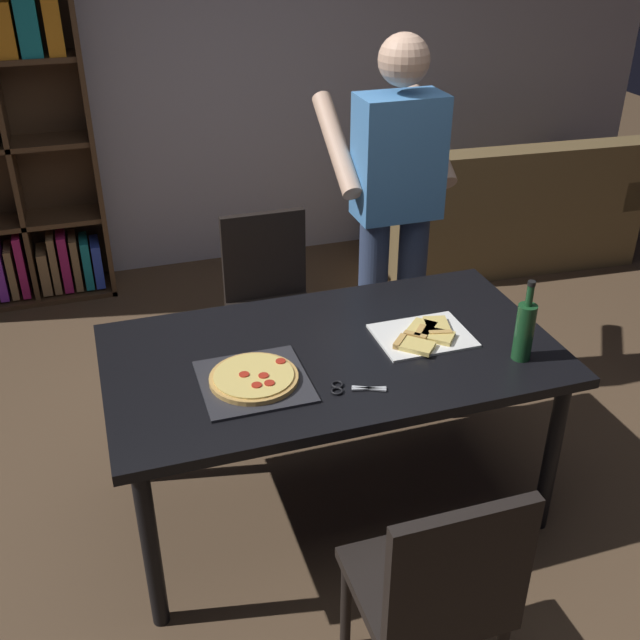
{
  "coord_description": "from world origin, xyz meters",
  "views": [
    {
      "loc": [
        -0.78,
        -2.28,
        2.25
      ],
      "look_at": [
        0.0,
        0.15,
        0.8
      ],
      "focal_mm": 42.56,
      "sensor_mm": 36.0,
      "label": 1
    }
  ],
  "objects_px": {
    "chair_near_camera": "(438,589)",
    "kitchen_scissors": "(349,388)",
    "wine_bottle": "(525,330)",
    "dining_table": "(332,366)",
    "pepperoni_pizza_on_tray": "(254,379)",
    "chair_far_side": "(270,294)",
    "person_serving_pizza": "(395,204)",
    "couch": "(501,215)"
  },
  "relations": [
    {
      "from": "pepperoni_pizza_on_tray",
      "to": "chair_near_camera",
      "type": "bearing_deg",
      "value": -68.52
    },
    {
      "from": "pepperoni_pizza_on_tray",
      "to": "kitchen_scissors",
      "type": "distance_m",
      "value": 0.33
    },
    {
      "from": "person_serving_pizza",
      "to": "kitchen_scissors",
      "type": "height_order",
      "value": "person_serving_pizza"
    },
    {
      "from": "wine_bottle",
      "to": "couch",
      "type": "bearing_deg",
      "value": 60.91
    },
    {
      "from": "couch",
      "to": "kitchen_scissors",
      "type": "relative_size",
      "value": 8.83
    },
    {
      "from": "chair_near_camera",
      "to": "chair_far_side",
      "type": "distance_m",
      "value": 1.91
    },
    {
      "from": "chair_near_camera",
      "to": "kitchen_scissors",
      "type": "height_order",
      "value": "chair_near_camera"
    },
    {
      "from": "chair_near_camera",
      "to": "kitchen_scissors",
      "type": "distance_m",
      "value": 0.74
    },
    {
      "from": "chair_far_side",
      "to": "wine_bottle",
      "type": "distance_m",
      "value": 1.42
    },
    {
      "from": "chair_near_camera",
      "to": "wine_bottle",
      "type": "distance_m",
      "value": 1.01
    },
    {
      "from": "person_serving_pizza",
      "to": "dining_table",
      "type": "bearing_deg",
      "value": -126.74
    },
    {
      "from": "wine_bottle",
      "to": "kitchen_scissors",
      "type": "height_order",
      "value": "wine_bottle"
    },
    {
      "from": "person_serving_pizza",
      "to": "pepperoni_pizza_on_tray",
      "type": "relative_size",
      "value": 4.69
    },
    {
      "from": "wine_bottle",
      "to": "person_serving_pizza",
      "type": "bearing_deg",
      "value": 95.51
    },
    {
      "from": "person_serving_pizza",
      "to": "wine_bottle",
      "type": "relative_size",
      "value": 5.54
    },
    {
      "from": "chair_far_side",
      "to": "kitchen_scissors",
      "type": "bearing_deg",
      "value": -91.31
    },
    {
      "from": "couch",
      "to": "kitchen_scissors",
      "type": "distance_m",
      "value": 2.99
    },
    {
      "from": "chair_near_camera",
      "to": "wine_bottle",
      "type": "xyz_separation_m",
      "value": [
        0.65,
        0.69,
        0.36
      ]
    },
    {
      "from": "pepperoni_pizza_on_tray",
      "to": "kitchen_scissors",
      "type": "height_order",
      "value": "pepperoni_pizza_on_tray"
    },
    {
      "from": "chair_far_side",
      "to": "person_serving_pizza",
      "type": "bearing_deg",
      "value": -21.86
    },
    {
      "from": "dining_table",
      "to": "chair_near_camera",
      "type": "bearing_deg",
      "value": -90.0
    },
    {
      "from": "couch",
      "to": "person_serving_pizza",
      "type": "relative_size",
      "value": 1.0
    },
    {
      "from": "chair_far_side",
      "to": "person_serving_pizza",
      "type": "height_order",
      "value": "person_serving_pizza"
    },
    {
      "from": "wine_bottle",
      "to": "dining_table",
      "type": "bearing_deg",
      "value": 157.93
    },
    {
      "from": "chair_far_side",
      "to": "couch",
      "type": "xyz_separation_m",
      "value": [
        1.9,
        1.03,
        -0.21
      ]
    },
    {
      "from": "couch",
      "to": "dining_table",
      "type": "bearing_deg",
      "value": -133.66
    },
    {
      "from": "wine_bottle",
      "to": "kitchen_scissors",
      "type": "bearing_deg",
      "value": 179.82
    },
    {
      "from": "chair_near_camera",
      "to": "couch",
      "type": "xyz_separation_m",
      "value": [
        1.9,
        2.94,
        -0.21
      ]
    },
    {
      "from": "person_serving_pizza",
      "to": "chair_near_camera",
      "type": "bearing_deg",
      "value": -107.98
    },
    {
      "from": "chair_far_side",
      "to": "couch",
      "type": "bearing_deg",
      "value": 28.54
    },
    {
      "from": "chair_far_side",
      "to": "wine_bottle",
      "type": "bearing_deg",
      "value": -62.07
    },
    {
      "from": "dining_table",
      "to": "person_serving_pizza",
      "type": "xyz_separation_m",
      "value": [
        0.55,
        0.74,
        0.32
      ]
    },
    {
      "from": "dining_table",
      "to": "chair_near_camera",
      "type": "distance_m",
      "value": 0.97
    },
    {
      "from": "chair_near_camera",
      "to": "person_serving_pizza",
      "type": "distance_m",
      "value": 1.84
    },
    {
      "from": "couch",
      "to": "person_serving_pizza",
      "type": "height_order",
      "value": "person_serving_pizza"
    },
    {
      "from": "dining_table",
      "to": "couch",
      "type": "height_order",
      "value": "couch"
    },
    {
      "from": "couch",
      "to": "wine_bottle",
      "type": "distance_m",
      "value": 2.63
    },
    {
      "from": "chair_far_side",
      "to": "chair_near_camera",
      "type": "bearing_deg",
      "value": -90.0
    },
    {
      "from": "dining_table",
      "to": "chair_far_side",
      "type": "height_order",
      "value": "chair_far_side"
    },
    {
      "from": "kitchen_scissors",
      "to": "couch",
      "type": "bearing_deg",
      "value": 49.42
    },
    {
      "from": "dining_table",
      "to": "kitchen_scissors",
      "type": "height_order",
      "value": "kitchen_scissors"
    },
    {
      "from": "kitchen_scissors",
      "to": "chair_far_side",
      "type": "bearing_deg",
      "value": 88.69
    }
  ]
}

